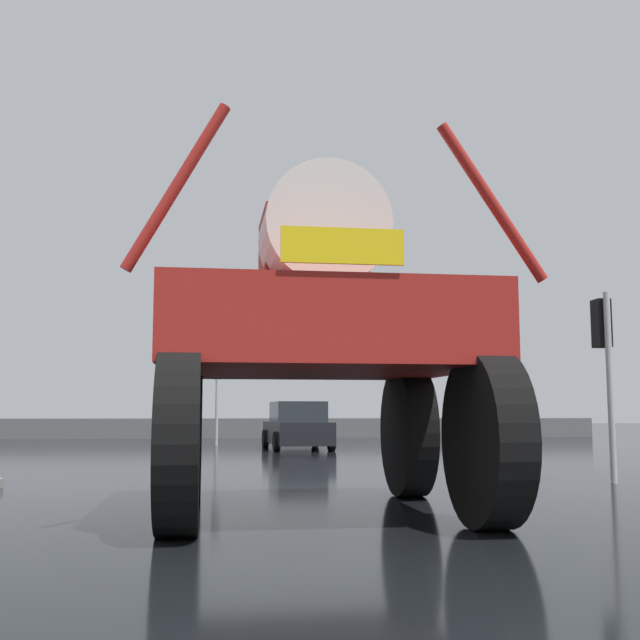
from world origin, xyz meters
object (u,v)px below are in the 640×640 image
traffic_signal_near_right (604,344)px  traffic_signal_far_left (217,378)px  sedan_ahead (297,427)px  oversize_sprayer (316,341)px

traffic_signal_near_right → traffic_signal_far_left: (-6.79, 15.99, 0.06)m
sedan_ahead → traffic_signal_far_left: traffic_signal_far_left is taller
oversize_sprayer → sedan_ahead: bearing=-5.8°
traffic_signal_near_right → traffic_signal_far_left: traffic_signal_far_left is taller
sedan_ahead → traffic_signal_far_left: (-2.61, 3.48, 1.70)m
sedan_ahead → traffic_signal_far_left: size_ratio=1.27×
traffic_signal_near_right → sedan_ahead: bearing=108.5°
oversize_sprayer → sedan_ahead: size_ratio=1.21×
traffic_signal_near_right → oversize_sprayer: bearing=-147.7°
traffic_signal_far_left → traffic_signal_near_right: bearing=-67.0°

